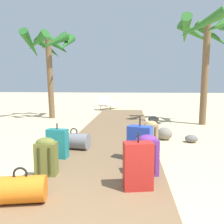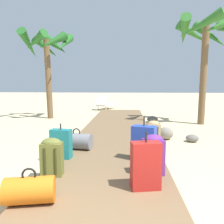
# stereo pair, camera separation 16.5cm
# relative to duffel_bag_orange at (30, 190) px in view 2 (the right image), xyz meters

# --- Properties ---
(ground_plane) EXTENTS (60.00, 60.00, 0.00)m
(ground_plane) POSITION_rel_duffel_bag_orange_xyz_m (0.77, 3.08, -0.23)
(ground_plane) COLOR #D1BA8C
(boardwalk) EXTENTS (1.96, 10.57, 0.08)m
(boardwalk) POSITION_rel_duffel_bag_orange_xyz_m (0.77, 4.14, -0.19)
(boardwalk) COLOR brown
(boardwalk) RESTS_ON ground
(duffel_bag_orange) EXTENTS (0.60, 0.41, 0.42)m
(duffel_bag_orange) POSITION_rel_duffel_bag_orange_xyz_m (0.00, 0.00, 0.00)
(duffel_bag_orange) COLOR orange
(duffel_bag_orange) RESTS_ON boardwalk
(backpack_purple) EXTENTS (0.34, 0.28, 0.60)m
(backpack_purple) POSITION_rel_duffel_bag_orange_xyz_m (1.48, 0.95, 0.16)
(backpack_purple) COLOR #6B2D84
(backpack_purple) RESTS_ON boardwalk
(duffel_bag_grey) EXTENTS (0.68, 0.43, 0.43)m
(duffel_bag_grey) POSITION_rel_duffel_bag_orange_xyz_m (0.06, 2.21, 0.01)
(duffel_bag_grey) COLOR slate
(duffel_bag_grey) RESTS_ON boardwalk
(backpack_tan) EXTENTS (0.30, 0.28, 0.56)m
(backpack_tan) POSITION_rel_duffel_bag_orange_xyz_m (1.66, 2.53, 0.14)
(backpack_tan) COLOR tan
(backpack_tan) RESTS_ON boardwalk
(suitcase_blue) EXTENTS (0.46, 0.35, 0.78)m
(suitcase_blue) POSITION_rel_duffel_bag_orange_xyz_m (1.39, 1.58, 0.15)
(suitcase_blue) COLOR #2847B7
(suitcase_blue) RESTS_ON boardwalk
(suitcase_red) EXTENTS (0.40, 0.26, 0.75)m
(suitcase_red) POSITION_rel_duffel_bag_orange_xyz_m (1.33, 0.46, 0.15)
(suitcase_red) COLOR red
(suitcase_red) RESTS_ON boardwalk
(backpack_olive) EXTENTS (0.32, 0.23, 0.56)m
(backpack_olive) POSITION_rel_duffel_bag_orange_xyz_m (-0.00, 0.80, 0.14)
(backpack_olive) COLOR olive
(backpack_olive) RESTS_ON boardwalk
(suitcase_teal) EXTENTS (0.39, 0.23, 0.64)m
(suitcase_teal) POSITION_rel_duffel_bag_orange_xyz_m (-0.10, 1.61, 0.11)
(suitcase_teal) COLOR #197A7F
(suitcase_teal) RESTS_ON boardwalk
(palm_tree_near_left) EXTENTS (1.87, 1.88, 3.51)m
(palm_tree_near_left) POSITION_rel_duffel_bag_orange_xyz_m (-2.05, 6.77, 2.52)
(palm_tree_near_left) COLOR brown
(palm_tree_near_left) RESTS_ON ground
(palm_tree_far_right) EXTENTS (2.11, 2.24, 3.72)m
(palm_tree_far_right) POSITION_rel_duffel_bag_orange_xyz_m (3.66, 5.83, 2.74)
(palm_tree_far_right) COLOR brown
(palm_tree_far_right) RESTS_ON ground
(lounge_chair) EXTENTS (1.16, 1.64, 0.80)m
(lounge_chair) POSITION_rel_duffel_bag_orange_xyz_m (-0.08, 10.18, 0.09)
(lounge_chair) COLOR white
(lounge_chair) RESTS_ON ground
(rock_right_far) EXTENTS (0.33, 0.29, 0.18)m
(rock_right_far) POSITION_rel_duffel_bag_orange_xyz_m (2.70, 3.26, -0.14)
(rock_right_far) COLOR slate
(rock_right_far) RESTS_ON ground
(rock_right_near) EXTENTS (0.50, 0.47, 0.32)m
(rock_right_near) POSITION_rel_duffel_bag_orange_xyz_m (2.08, 3.49, -0.08)
(rock_right_near) COLOR gray
(rock_right_near) RESTS_ON ground
(rock_right_mid) EXTENTS (0.48, 0.51, 0.24)m
(rock_right_mid) POSITION_rel_duffel_bag_orange_xyz_m (2.04, 6.13, -0.12)
(rock_right_mid) COLOR #5B5651
(rock_right_mid) RESTS_ON ground
(rock_left_mid) EXTENTS (0.23, 0.24, 0.14)m
(rock_left_mid) POSITION_rel_duffel_bag_orange_xyz_m (-0.75, 2.85, -0.16)
(rock_left_mid) COLOR gray
(rock_left_mid) RESTS_ON ground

